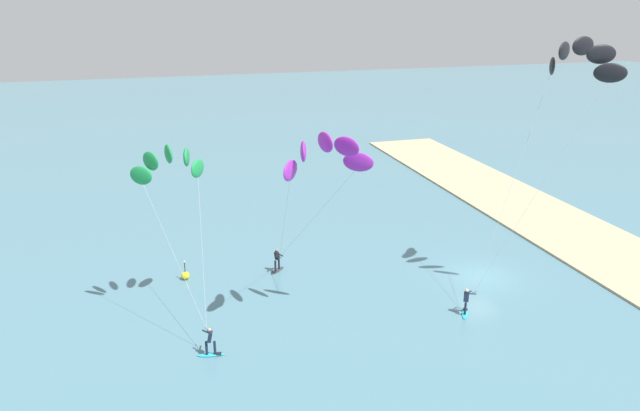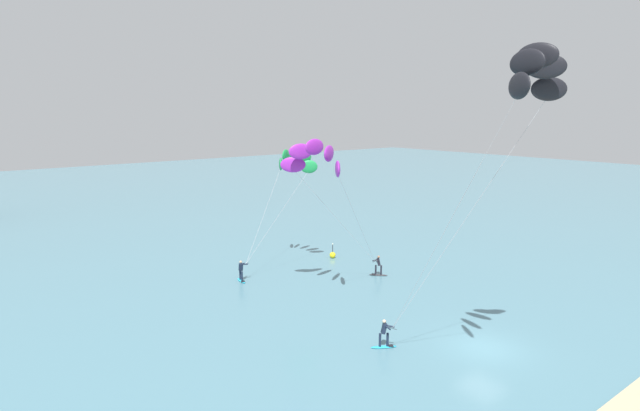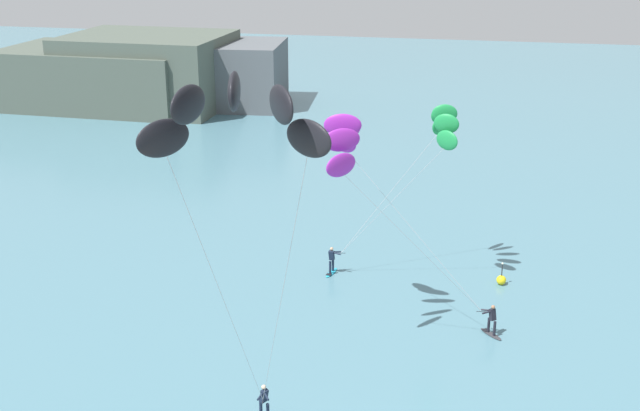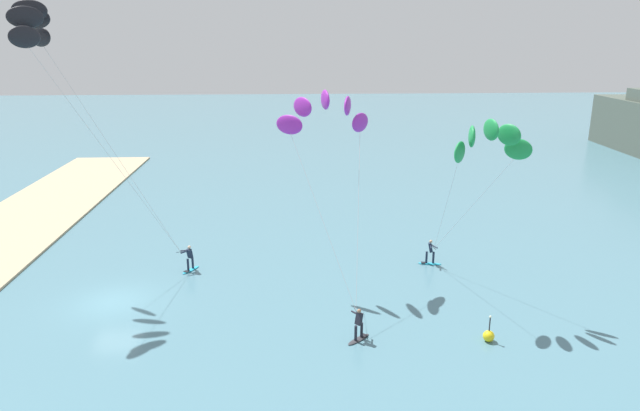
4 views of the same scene
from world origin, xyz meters
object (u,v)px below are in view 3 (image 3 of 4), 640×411
at_px(kitesurfer_nearshore, 237,133).
at_px(marker_buoy, 501,280).
at_px(kitesurfer_far_out, 438,131).
at_px(kitesurfer_mid_water, 349,147).

distance_m(kitesurfer_nearshore, marker_buoy, 28.11).
relative_size(kitesurfer_nearshore, marker_buoy, 11.73).
bearing_deg(marker_buoy, kitesurfer_far_out, 172.31).
xyz_separation_m(kitesurfer_mid_water, kitesurfer_far_out, (3.65, 8.03, -1.00)).
bearing_deg(kitesurfer_far_out, marker_buoy, -7.69).
distance_m(kitesurfer_nearshore, kitesurfer_mid_water, 16.09).
relative_size(kitesurfer_mid_water, marker_buoy, 8.29).
distance_m(kitesurfer_nearshore, kitesurfer_far_out, 24.46).
height_order(kitesurfer_mid_water, marker_buoy, kitesurfer_mid_water).
bearing_deg(kitesurfer_nearshore, kitesurfer_far_out, 79.98).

